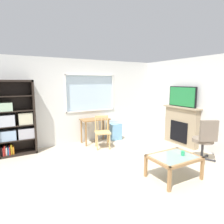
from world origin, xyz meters
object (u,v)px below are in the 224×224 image
object	(u,v)px
plastic_drawer_unit	(114,131)
coffee_table	(174,159)
tv	(182,97)
sippy_cup	(183,153)
wooden_chair	(102,132)
fireplace	(181,126)
office_chair	(205,138)
bookshelf	(15,121)
desk_under_window	(95,123)

from	to	relation	value
plastic_drawer_unit	coffee_table	world-z (taller)	plastic_drawer_unit
plastic_drawer_unit	tv	distance (m)	2.33
plastic_drawer_unit	sippy_cup	world-z (taller)	sippy_cup
wooden_chair	fireplace	world-z (taller)	fireplace
office_chair	plastic_drawer_unit	bearing A→B (deg)	110.01
bookshelf	coffee_table	world-z (taller)	bookshelf
plastic_drawer_unit	office_chair	distance (m)	2.76
wooden_chair	tv	distance (m)	2.49
wooden_chair	coffee_table	xyz separation A→B (m)	(0.40, -2.26, -0.09)
desk_under_window	sippy_cup	xyz separation A→B (m)	(0.56, -2.83, -0.12)
office_chair	bookshelf	bearing A→B (deg)	145.17
bookshelf	fireplace	xyz separation A→B (m)	(4.29, -1.51, -0.29)
plastic_drawer_unit	coffee_table	bearing A→B (deg)	-96.42
bookshelf	coffee_table	distance (m)	3.87
bookshelf	fireplace	bearing A→B (deg)	-19.35
bookshelf	plastic_drawer_unit	world-z (taller)	bookshelf
desk_under_window	office_chair	distance (m)	3.02
wooden_chair	plastic_drawer_unit	xyz separation A→B (m)	(0.71, 0.57, -0.20)
tv	sippy_cup	size ratio (longest dim) A/B	10.35
desk_under_window	sippy_cup	bearing A→B (deg)	-78.81
bookshelf	plastic_drawer_unit	size ratio (longest dim) A/B	3.62
bookshelf	desk_under_window	size ratio (longest dim) A/B	2.25
sippy_cup	coffee_table	bearing A→B (deg)	162.93
coffee_table	bookshelf	bearing A→B (deg)	131.30
plastic_drawer_unit	office_chair	size ratio (longest dim) A/B	0.52
tv	bookshelf	bearing A→B (deg)	160.57
desk_under_window	sippy_cup	size ratio (longest dim) A/B	9.35
fireplace	coffee_table	world-z (taller)	fireplace
office_chair	sippy_cup	bearing A→B (deg)	-164.44
tv	office_chair	world-z (taller)	tv
desk_under_window	office_chair	bearing A→B (deg)	-57.00
office_chair	tv	bearing A→B (deg)	67.30
desk_under_window	coffee_table	world-z (taller)	desk_under_window
plastic_drawer_unit	tv	world-z (taller)	tv
desk_under_window	coffee_table	distance (m)	2.81
bookshelf	office_chair	size ratio (longest dim) A/B	1.89
tv	fireplace	bearing A→B (deg)	0.00
fireplace	desk_under_window	bearing A→B (deg)	146.85
fireplace	office_chair	world-z (taller)	fireplace
desk_under_window	fireplace	distance (m)	2.55
fireplace	sippy_cup	bearing A→B (deg)	-137.65
desk_under_window	bookshelf	bearing A→B (deg)	177.06
tv	coffee_table	world-z (taller)	tv
office_chair	coffee_table	size ratio (longest dim) A/B	1.11
tv	coffee_table	size ratio (longest dim) A/B	1.03
tv	coffee_table	distance (m)	2.45
bookshelf	coffee_table	xyz separation A→B (m)	(2.54, -2.89, -0.48)
bookshelf	desk_under_window	xyz separation A→B (m)	(2.15, -0.11, -0.25)
fireplace	sippy_cup	distance (m)	2.13
tv	sippy_cup	bearing A→B (deg)	-137.32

